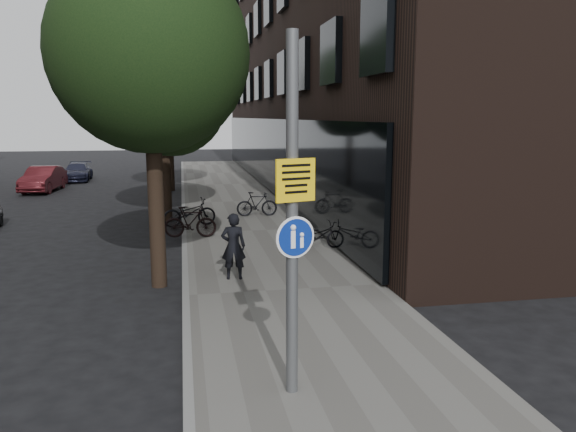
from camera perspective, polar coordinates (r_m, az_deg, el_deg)
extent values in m
plane|color=black|center=(9.57, 2.28, -14.15)|extent=(120.00, 120.00, 0.00)
cube|color=#5D5B56|center=(19.03, -3.72, -1.65)|extent=(4.50, 60.00, 0.12)
cube|color=slate|center=(18.90, -10.51, -1.87)|extent=(0.15, 60.00, 0.13)
cube|color=black|center=(32.65, 8.67, 18.93)|extent=(12.00, 40.00, 18.00)
cylinder|color=black|center=(13.22, -13.19, -0.32)|extent=(0.36, 0.36, 3.20)
sphere|color=black|center=(13.09, -13.87, 15.83)|extent=(4.40, 4.40, 4.40)
sphere|color=black|center=(13.81, -11.82, 11.43)|extent=(2.64, 2.64, 2.64)
cylinder|color=black|center=(21.64, -12.27, 3.69)|extent=(0.36, 0.36, 3.20)
sphere|color=black|center=(21.55, -12.65, 13.51)|extent=(5.00, 5.00, 5.00)
sphere|color=black|center=(22.31, -11.44, 10.86)|extent=(3.00, 3.00, 3.00)
cylinder|color=black|center=(30.60, -11.85, 5.53)|extent=(0.36, 0.36, 3.20)
sphere|color=black|center=(30.54, -12.10, 12.46)|extent=(5.00, 5.00, 5.00)
sphere|color=black|center=(31.31, -11.26, 10.59)|extent=(3.00, 3.00, 3.00)
cylinder|color=#595B5E|center=(7.48, 0.42, -0.42)|extent=(0.16, 0.16, 4.89)
cube|color=gold|center=(7.40, 0.42, 3.73)|extent=(0.55, 0.19, 0.57)
cylinder|color=navy|center=(7.52, 0.42, -2.05)|extent=(0.48, 0.16, 0.50)
cylinder|color=white|center=(7.52, 0.42, -2.05)|extent=(0.55, 0.17, 0.57)
imported|color=black|center=(13.29, -5.57, -3.08)|extent=(0.61, 0.43, 1.58)
imported|color=black|center=(16.23, 3.17, -2.00)|extent=(1.65, 0.93, 0.82)
imported|color=black|center=(21.67, -3.18, 1.23)|extent=(1.58, 0.48, 0.94)
imported|color=black|center=(19.94, -9.99, 0.36)|extent=(1.96, 1.05, 0.98)
imported|color=black|center=(18.08, -9.92, -0.61)|extent=(1.70, 0.68, 0.99)
imported|color=#5A191F|center=(32.37, -23.61, 3.46)|extent=(1.75, 4.11, 1.32)
imported|color=#1C1E32|center=(37.06, -20.60, 4.23)|extent=(1.69, 3.83, 1.09)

